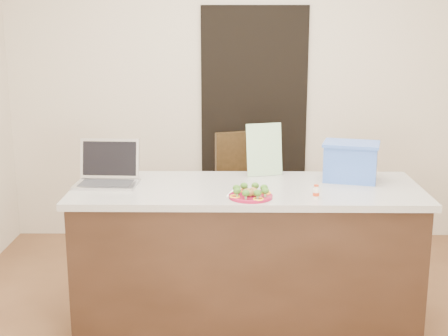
{
  "coord_description": "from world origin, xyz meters",
  "views": [
    {
      "loc": [
        -0.09,
        -3.32,
        1.89
      ],
      "look_at": [
        -0.14,
        0.2,
        1.04
      ],
      "focal_mm": 50.0,
      "sensor_mm": 36.0,
      "label": 1
    }
  ],
  "objects_px": {
    "yogurt_bottle": "(316,193)",
    "laptop": "(108,172)",
    "napkin": "(242,194)",
    "chair": "(246,195)",
    "plate": "(251,196)",
    "blue_box": "(351,161)",
    "island": "(246,259)"
  },
  "relations": [
    {
      "from": "yogurt_bottle",
      "to": "laptop",
      "type": "xyz_separation_m",
      "value": [
        -1.21,
        0.32,
        0.04
      ]
    },
    {
      "from": "napkin",
      "to": "yogurt_bottle",
      "type": "xyz_separation_m",
      "value": [
        0.41,
        -0.08,
        0.03
      ]
    },
    {
      "from": "laptop",
      "to": "chair",
      "type": "height_order",
      "value": "laptop"
    },
    {
      "from": "plate",
      "to": "laptop",
      "type": "distance_m",
      "value": 0.91
    },
    {
      "from": "blue_box",
      "to": "island",
      "type": "bearing_deg",
      "value": -151.86
    },
    {
      "from": "laptop",
      "to": "napkin",
      "type": "bearing_deg",
      "value": -14.06
    },
    {
      "from": "plate",
      "to": "laptop",
      "type": "xyz_separation_m",
      "value": [
        -0.85,
        0.31,
        0.06
      ]
    },
    {
      "from": "plate",
      "to": "laptop",
      "type": "relative_size",
      "value": 0.66
    },
    {
      "from": "plate",
      "to": "napkin",
      "type": "relative_size",
      "value": 1.67
    },
    {
      "from": "plate",
      "to": "chair",
      "type": "distance_m",
      "value": 1.2
    },
    {
      "from": "island",
      "to": "napkin",
      "type": "distance_m",
      "value": 0.49
    },
    {
      "from": "plate",
      "to": "yogurt_bottle",
      "type": "bearing_deg",
      "value": -1.28
    },
    {
      "from": "blue_box",
      "to": "laptop",
      "type": "bearing_deg",
      "value": -162.43
    },
    {
      "from": "blue_box",
      "to": "plate",
      "type": "bearing_deg",
      "value": -133.42
    },
    {
      "from": "yogurt_bottle",
      "to": "laptop",
      "type": "bearing_deg",
      "value": 165.2
    },
    {
      "from": "laptop",
      "to": "yogurt_bottle",
      "type": "bearing_deg",
      "value": -12.11
    },
    {
      "from": "island",
      "to": "plate",
      "type": "xyz_separation_m",
      "value": [
        0.02,
        -0.23,
        0.47
      ]
    },
    {
      "from": "laptop",
      "to": "blue_box",
      "type": "distance_m",
      "value": 1.48
    },
    {
      "from": "chair",
      "to": "blue_box",
      "type": "bearing_deg",
      "value": -68.3
    },
    {
      "from": "plate",
      "to": "blue_box",
      "type": "xyz_separation_m",
      "value": [
        0.62,
        0.39,
        0.11
      ]
    },
    {
      "from": "island",
      "to": "blue_box",
      "type": "height_order",
      "value": "blue_box"
    },
    {
      "from": "napkin",
      "to": "chair",
      "type": "bearing_deg",
      "value": 87.64
    },
    {
      "from": "island",
      "to": "plate",
      "type": "bearing_deg",
      "value": -86.31
    },
    {
      "from": "plate",
      "to": "chair",
      "type": "relative_size",
      "value": 0.23
    },
    {
      "from": "plate",
      "to": "blue_box",
      "type": "bearing_deg",
      "value": 31.93
    },
    {
      "from": "yogurt_bottle",
      "to": "plate",
      "type": "bearing_deg",
      "value": 178.72
    },
    {
      "from": "island",
      "to": "yogurt_bottle",
      "type": "xyz_separation_m",
      "value": [
        0.38,
        -0.24,
        0.49
      ]
    },
    {
      "from": "plate",
      "to": "napkin",
      "type": "bearing_deg",
      "value": 122.34
    },
    {
      "from": "plate",
      "to": "blue_box",
      "type": "height_order",
      "value": "blue_box"
    },
    {
      "from": "napkin",
      "to": "blue_box",
      "type": "distance_m",
      "value": 0.75
    },
    {
      "from": "yogurt_bottle",
      "to": "chair",
      "type": "height_order",
      "value": "chair"
    },
    {
      "from": "island",
      "to": "napkin",
      "type": "relative_size",
      "value": 14.0
    }
  ]
}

